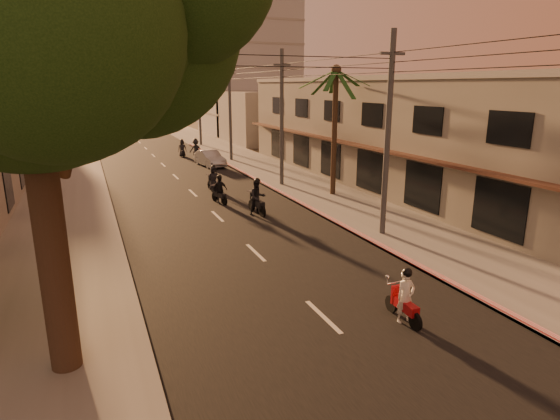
# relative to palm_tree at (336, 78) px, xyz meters

# --- Properties ---
(ground) EXTENTS (160.00, 160.00, 0.00)m
(ground) POSITION_rel_palm_tree_xyz_m (-8.00, -16.00, -7.15)
(ground) COLOR #383023
(ground) RESTS_ON ground
(road) EXTENTS (10.00, 140.00, 0.02)m
(road) POSITION_rel_palm_tree_xyz_m (-8.00, 4.00, -7.14)
(road) COLOR black
(road) RESTS_ON ground
(sidewalk_right) EXTENTS (5.00, 140.00, 0.12)m
(sidewalk_right) POSITION_rel_palm_tree_xyz_m (-0.50, 4.00, -7.09)
(sidewalk_right) COLOR slate
(sidewalk_right) RESTS_ON ground
(sidewalk_left) EXTENTS (5.00, 140.00, 0.12)m
(sidewalk_left) POSITION_rel_palm_tree_xyz_m (-15.50, 4.00, -7.09)
(sidewalk_left) COLOR slate
(sidewalk_left) RESTS_ON ground
(curb_stripe) EXTENTS (0.20, 60.00, 0.20)m
(curb_stripe) POSITION_rel_palm_tree_xyz_m (-2.90, -1.00, -7.05)
(curb_stripe) COLOR red
(curb_stripe) RESTS_ON ground
(shophouse_row) EXTENTS (8.80, 34.20, 7.30)m
(shophouse_row) POSITION_rel_palm_tree_xyz_m (5.95, 2.00, -3.50)
(shophouse_row) COLOR gray
(shophouse_row) RESTS_ON ground
(distant_tower) EXTENTS (12.10, 12.10, 28.00)m
(distant_tower) POSITION_rel_palm_tree_xyz_m (8.00, 40.00, 6.85)
(distant_tower) COLOR #B7B5B2
(distant_tower) RESTS_ON ground
(palm_tree) EXTENTS (5.00, 5.00, 8.20)m
(palm_tree) POSITION_rel_palm_tree_xyz_m (0.00, 0.00, 0.00)
(palm_tree) COLOR black
(palm_tree) RESTS_ON ground
(utility_poles) EXTENTS (1.20, 48.26, 9.00)m
(utility_poles) POSITION_rel_palm_tree_xyz_m (-1.80, 4.00, -0.61)
(utility_poles) COLOR #38383A
(utility_poles) RESTS_ON ground
(filler_right) EXTENTS (8.00, 14.00, 6.00)m
(filler_right) POSITION_rel_palm_tree_xyz_m (6.00, 29.00, -4.15)
(filler_right) COLOR #9F9A8F
(filler_right) RESTS_ON ground
(filler_left_far) EXTENTS (8.00, 14.00, 7.00)m
(filler_left_far) POSITION_rel_palm_tree_xyz_m (-22.00, 36.00, -3.65)
(filler_left_far) COLOR #9F9A8F
(filler_left_far) RESTS_ON ground
(scooter_red) EXTENTS (0.65, 1.72, 1.69)m
(scooter_red) POSITION_rel_palm_tree_xyz_m (-5.95, -15.14, -6.41)
(scooter_red) COLOR black
(scooter_red) RESTS_ON ground
(scooter_mid_a) EXTENTS (1.03, 2.02, 1.99)m
(scooter_mid_a) POSITION_rel_palm_tree_xyz_m (-5.89, -2.38, -6.25)
(scooter_mid_a) COLOR black
(scooter_mid_a) RESTS_ON ground
(scooter_mid_b) EXTENTS (1.12, 1.73, 1.72)m
(scooter_mid_b) POSITION_rel_palm_tree_xyz_m (-7.11, 0.69, -6.37)
(scooter_mid_b) COLOR black
(scooter_mid_b) RESTS_ON ground
(scooter_far_a) EXTENTS (0.96, 1.75, 1.73)m
(scooter_far_a) POSITION_rel_palm_tree_xyz_m (-6.56, 4.16, -6.37)
(scooter_far_a) COLOR black
(scooter_far_a) RESTS_ON ground
(scooter_far_b) EXTENTS (1.64, 1.85, 1.92)m
(scooter_far_b) POSITION_rel_palm_tree_xyz_m (-4.52, 18.40, -6.26)
(scooter_far_b) COLOR black
(scooter_far_b) RESTS_ON ground
(parked_car) EXTENTS (2.50, 4.49, 1.36)m
(parked_car) POSITION_rel_palm_tree_xyz_m (-4.38, 13.69, -6.47)
(parked_car) COLOR #A2A5AA
(parked_car) RESTS_ON ground
(scooter_far_c) EXTENTS (0.84, 1.75, 1.72)m
(scooter_far_c) POSITION_rel_palm_tree_xyz_m (-5.47, 20.11, -6.38)
(scooter_far_c) COLOR black
(scooter_far_c) RESTS_ON ground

